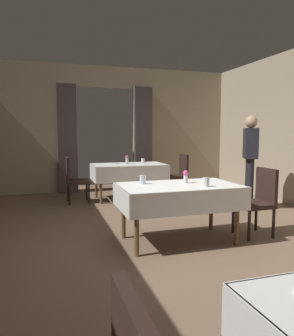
{
  "coord_description": "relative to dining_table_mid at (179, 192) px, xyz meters",
  "views": [
    {
      "loc": [
        -1.37,
        -3.68,
        1.42
      ],
      "look_at": [
        -0.19,
        0.14,
        0.98
      ],
      "focal_mm": 34.41,
      "sensor_mm": 36.0,
      "label": 1
    }
  ],
  "objects": [
    {
      "name": "chair_far_right",
      "position": [
        1.2,
        2.86,
        -0.14
      ],
      "size": [
        0.44,
        0.44,
        0.93
      ],
      "color": "black",
      "rests_on": "ground"
    },
    {
      "name": "dining_table_far",
      "position": [
        0.05,
        2.85,
        -0.01
      ],
      "size": [
        1.55,
        0.89,
        0.75
      ],
      "color": "brown",
      "rests_on": "ground"
    },
    {
      "name": "wall_back",
      "position": [
        -0.23,
        4.07,
        0.86
      ],
      "size": [
        6.4,
        0.27,
        3.0
      ],
      "color": "tan",
      "rests_on": "ground"
    },
    {
      "name": "plate_far_b",
      "position": [
        -0.23,
        2.99,
        0.1
      ],
      "size": [
        0.22,
        0.22,
        0.01
      ],
      "primitive_type": "cylinder",
      "color": "white",
      "rests_on": "dining_table_far"
    },
    {
      "name": "chair_mid_right",
      "position": [
        1.16,
        -0.08,
        -0.14
      ],
      "size": [
        0.44,
        0.44,
        0.93
      ],
      "color": "black",
      "rests_on": "ground"
    },
    {
      "name": "flower_vase_far",
      "position": [
        0.0,
        2.84,
        0.2
      ],
      "size": [
        0.07,
        0.07,
        0.19
      ],
      "color": "silver",
      "rests_on": "dining_table_far"
    },
    {
      "name": "glass_mid_c",
      "position": [
        -0.43,
        0.19,
        0.15
      ],
      "size": [
        0.08,
        0.08,
        0.12
      ],
      "primitive_type": "cylinder",
      "color": "silver",
      "rests_on": "dining_table_mid"
    },
    {
      "name": "person_waiter_by_doorway",
      "position": [
        1.92,
        1.23,
        0.37
      ],
      "size": [
        0.35,
        0.42,
        1.72
      ],
      "color": "black",
      "rests_on": "ground"
    },
    {
      "name": "glass_mid_b",
      "position": [
        0.26,
        -0.23,
        0.15
      ],
      "size": [
        0.08,
        0.08,
        0.11
      ],
      "primitive_type": "cylinder",
      "color": "silver",
      "rests_on": "dining_table_mid"
    },
    {
      "name": "dining_table_mid",
      "position": [
        0.0,
        0.0,
        0.0
      ],
      "size": [
        1.55,
        0.91,
        0.75
      ],
      "color": "brown",
      "rests_on": "ground"
    },
    {
      "name": "chair_far_left",
      "position": [
        -1.11,
        2.79,
        -0.14
      ],
      "size": [
        0.44,
        0.44,
        0.93
      ],
      "color": "black",
      "rests_on": "ground"
    },
    {
      "name": "glass_far_c",
      "position": [
        0.41,
        3.03,
        0.15
      ],
      "size": [
        0.08,
        0.08,
        0.1
      ],
      "primitive_type": "cylinder",
      "color": "silver",
      "rests_on": "dining_table_far"
    },
    {
      "name": "flower_vase_mid",
      "position": [
        0.14,
        0.1,
        0.19
      ],
      "size": [
        0.07,
        0.07,
        0.17
      ],
      "color": "silver",
      "rests_on": "dining_table_mid"
    },
    {
      "name": "ground",
      "position": [
        -0.23,
        -0.11,
        -0.66
      ],
      "size": [
        10.08,
        10.08,
        0.0
      ],
      "primitive_type": "plane",
      "color": "#7A604C"
    }
  ]
}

